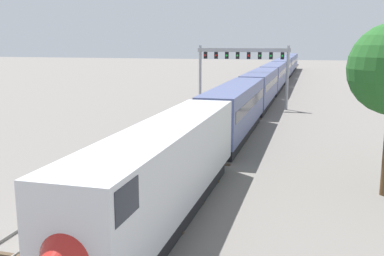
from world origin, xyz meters
The scene contains 5 objects.
ground_plane centered at (0.00, 0.00, 0.00)m, with size 400.00×400.00×0.00m, color slate.
track_main centered at (2.00, 60.00, 0.07)m, with size 2.60×200.00×0.16m.
track_near centered at (-3.50, 40.00, 0.07)m, with size 2.60×160.00×0.16m.
passenger_train centered at (2.00, 63.85, 2.61)m, with size 3.04×140.31×4.80m.
signal_gantry centered at (-0.25, 42.21, 6.08)m, with size 12.10×0.49×8.19m.
Camera 1 is at (8.74, -16.74, 8.77)m, focal length 42.17 mm.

